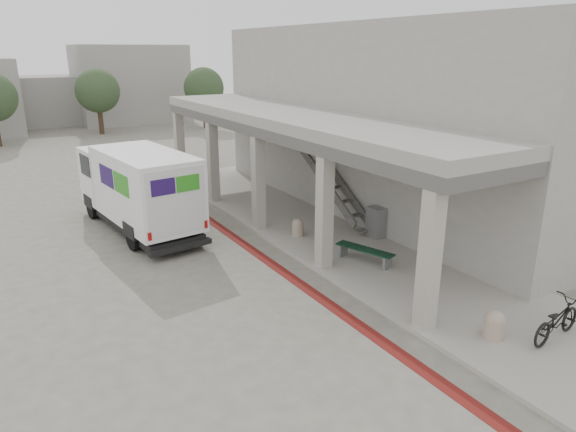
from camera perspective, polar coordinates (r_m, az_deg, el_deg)
ground at (r=13.65m, az=-2.24°, el=-8.49°), size 120.00×120.00×0.00m
bike_lane_stripe at (r=15.68m, az=-2.53°, el=-4.84°), size 0.35×40.00×0.01m
sidewalk at (r=15.74m, az=10.70°, el=-4.84°), size 4.40×28.00×0.12m
transit_building at (r=19.98m, az=8.90°, el=10.05°), size 7.60×17.00×7.00m
distant_backdrop at (r=46.86m, az=-27.69°, el=11.84°), size 28.00×10.00×6.50m
tree_mid at (r=41.60m, az=-20.40°, el=12.88°), size 3.20×3.20×4.80m
tree_right at (r=42.88m, az=-9.33°, el=13.86°), size 3.20×3.20×4.80m
fedex_truck at (r=18.59m, az=-16.44°, el=3.08°), size 2.84×6.96×2.89m
bench at (r=15.23m, az=8.51°, el=-4.02°), size 0.97×1.84×0.43m
bollard_near at (r=12.12m, az=21.93°, el=-11.12°), size 0.44×0.44×0.66m
bollard_far at (r=17.21m, az=1.08°, el=-1.24°), size 0.40×0.40×0.59m
utility_cabinet at (r=17.31m, az=9.78°, el=-0.66°), size 0.48×0.62×1.01m
bicycle_black at (r=12.59m, az=27.68°, el=-10.20°), size 1.76×0.77×0.90m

